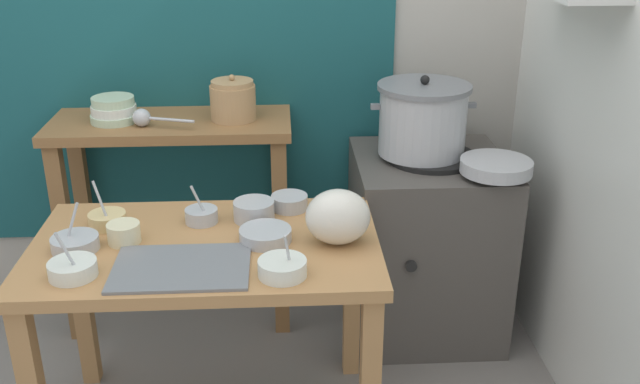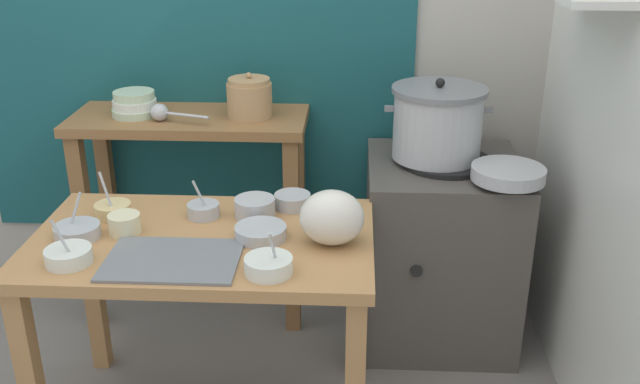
% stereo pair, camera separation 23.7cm
% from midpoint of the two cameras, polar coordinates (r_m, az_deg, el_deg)
% --- Properties ---
extents(wall_back, '(4.40, 0.12, 2.60)m').
position_cam_midpoint_polar(wall_back, '(3.08, -10.16, 14.36)').
color(wall_back, '#B2ADA3').
rests_on(wall_back, ground).
extents(wall_right, '(0.30, 3.20, 2.60)m').
position_cam_midpoint_polar(wall_right, '(2.38, 21.01, 10.72)').
color(wall_right, silver).
rests_on(wall_right, ground).
extents(prep_table, '(1.10, 0.66, 0.72)m').
position_cam_midpoint_polar(prep_table, '(2.35, -11.88, -6.42)').
color(prep_table, '#B27F4C').
rests_on(prep_table, ground).
extents(back_shelf_table, '(0.96, 0.40, 0.90)m').
position_cam_midpoint_polar(back_shelf_table, '(3.01, -13.78, 1.54)').
color(back_shelf_table, olive).
rests_on(back_shelf_table, ground).
extents(stove_block, '(0.60, 0.61, 0.78)m').
position_cam_midpoint_polar(stove_block, '(3.00, 6.23, -4.18)').
color(stove_block, '#4C4742').
rests_on(stove_block, ground).
extents(steamer_pot, '(0.41, 0.36, 0.32)m').
position_cam_midpoint_polar(steamer_pot, '(2.81, 5.83, 5.79)').
color(steamer_pot, '#B7BABF').
rests_on(steamer_pot, stove_block).
extents(clay_pot, '(0.18, 0.18, 0.18)m').
position_cam_midpoint_polar(clay_pot, '(2.88, -9.34, 7.21)').
color(clay_pot, tan).
rests_on(clay_pot, back_shelf_table).
extents(bowl_stack_enamel, '(0.19, 0.19, 0.10)m').
position_cam_midpoint_polar(bowl_stack_enamel, '(2.97, -18.39, 6.21)').
color(bowl_stack_enamel, '#B7D1AD').
rests_on(bowl_stack_enamel, back_shelf_table).
extents(ladle, '(0.25, 0.10, 0.07)m').
position_cam_midpoint_polar(ladle, '(2.88, -16.23, 5.68)').
color(ladle, '#B7BABF').
rests_on(ladle, back_shelf_table).
extents(serving_tray, '(0.40, 0.28, 0.01)m').
position_cam_midpoint_polar(serving_tray, '(2.16, -14.14, -5.94)').
color(serving_tray, slate).
rests_on(serving_tray, prep_table).
extents(plastic_bag, '(0.20, 0.16, 0.18)m').
position_cam_midpoint_polar(plastic_bag, '(2.21, -1.62, -2.07)').
color(plastic_bag, silver).
rests_on(plastic_bag, prep_table).
extents(wide_pan, '(0.27, 0.27, 0.05)m').
position_cam_midpoint_polar(wide_pan, '(2.69, 11.48, 1.98)').
color(wide_pan, '#B7BABF').
rests_on(wide_pan, stove_block).
extents(prep_bowl_0, '(0.14, 0.14, 0.07)m').
position_cam_midpoint_polar(prep_bowl_0, '(2.41, -8.12, -1.48)').
color(prep_bowl_0, '#B7BABF').
rests_on(prep_bowl_0, prep_table).
extents(prep_bowl_1, '(0.12, 0.12, 0.16)m').
position_cam_midpoint_polar(prep_bowl_1, '(2.48, -19.29, -2.10)').
color(prep_bowl_1, '#E5C684').
rests_on(prep_bowl_1, prep_table).
extents(prep_bowl_2, '(0.15, 0.15, 0.15)m').
position_cam_midpoint_polar(prep_bowl_2, '(2.36, -21.75, -3.83)').
color(prep_bowl_2, '#B7BABF').
rests_on(prep_bowl_2, prep_table).
extents(prep_bowl_3, '(0.13, 0.13, 0.05)m').
position_cam_midpoint_polar(prep_bowl_3, '(2.48, -5.19, -0.81)').
color(prep_bowl_3, '#B7BABF').
rests_on(prep_bowl_3, prep_table).
extents(prep_bowl_4, '(0.14, 0.14, 0.15)m').
position_cam_midpoint_polar(prep_bowl_4, '(2.21, -22.13, -5.74)').
color(prep_bowl_4, silver).
rests_on(prep_bowl_4, prep_table).
extents(prep_bowl_5, '(0.10, 0.10, 0.06)m').
position_cam_midpoint_polar(prep_bowl_5, '(2.35, -18.23, -3.14)').
color(prep_bowl_5, beige).
rests_on(prep_bowl_5, prep_table).
extents(prep_bowl_6, '(0.11, 0.11, 0.14)m').
position_cam_midpoint_polar(prep_bowl_6, '(2.43, -12.23, -1.85)').
color(prep_bowl_6, '#B7BABF').
rests_on(prep_bowl_6, prep_table).
extents(prep_bowl_7, '(0.17, 0.17, 0.04)m').
position_cam_midpoint_polar(prep_bowl_7, '(2.27, -7.38, -3.45)').
color(prep_bowl_7, '#B7BABF').
rests_on(prep_bowl_7, prep_table).
extents(prep_bowl_8, '(0.14, 0.14, 0.15)m').
position_cam_midpoint_polar(prep_bowl_8, '(2.07, -6.33, -6.06)').
color(prep_bowl_8, silver).
rests_on(prep_bowl_8, prep_table).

